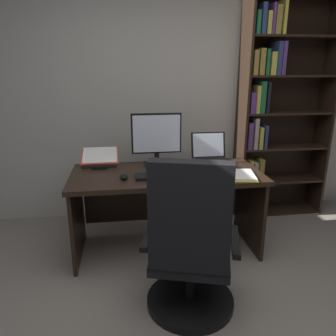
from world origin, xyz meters
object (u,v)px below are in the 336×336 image
object	(u,v)px
pen	(191,167)
notepad	(189,168)
open_binder	(229,175)
monitor	(157,139)
computer_mouse	(124,177)
bookshelf	(274,112)
keyboard	(161,176)
laptop	(211,157)
desk	(165,191)
reading_stand_with_book	(100,157)
office_chair	(190,252)

from	to	relation	value
pen	notepad	bearing A→B (deg)	180.00
open_binder	pen	bearing A→B (deg)	145.89
monitor	computer_mouse	xyz separation A→B (m)	(-0.30, -0.36, -0.21)
bookshelf	keyboard	world-z (taller)	bookshelf
computer_mouse	notepad	xyz separation A→B (m)	(0.56, 0.20, -0.02)
bookshelf	monitor	world-z (taller)	bookshelf
laptop	open_binder	xyz separation A→B (m)	(0.04, -0.42, -0.04)
desk	laptop	size ratio (longest dim) A/B	4.86
bookshelf	open_binder	bearing A→B (deg)	-131.78
reading_stand_with_book	pen	bearing A→B (deg)	-16.53
open_binder	laptop	bearing A→B (deg)	105.15
computer_mouse	notepad	distance (m)	0.60
keyboard	pen	distance (m)	0.35
office_chair	keyboard	xyz separation A→B (m)	(-0.10, 0.70, 0.28)
monitor	open_binder	distance (m)	0.72
keyboard	desk	bearing A→B (deg)	74.46
monitor	pen	xyz separation A→B (m)	(0.28, -0.16, -0.22)
laptop	open_binder	size ratio (longest dim) A/B	0.70
notepad	pen	bearing A→B (deg)	0.00
bookshelf	pen	size ratio (longest dim) A/B	16.04
open_binder	monitor	bearing A→B (deg)	153.10
reading_stand_with_book	pen	distance (m)	0.83
monitor	reading_stand_with_book	xyz separation A→B (m)	(-0.51, 0.08, -0.16)
office_chair	reading_stand_with_book	bearing A→B (deg)	134.36
monitor	bookshelf	bearing A→B (deg)	18.03
laptop	open_binder	bearing A→B (deg)	-85.12
monitor	computer_mouse	world-z (taller)	monitor
office_chair	reading_stand_with_book	size ratio (longest dim) A/B	3.27
keyboard	computer_mouse	size ratio (longest dim) A/B	4.04
computer_mouse	open_binder	bearing A→B (deg)	-3.39
desk	monitor	size ratio (longest dim) A/B	3.42
notepad	pen	size ratio (longest dim) A/B	1.50
office_chair	monitor	distance (m)	1.18
desk	notepad	bearing A→B (deg)	-0.06
office_chair	computer_mouse	size ratio (longest dim) A/B	10.46
monitor	keyboard	size ratio (longest dim) A/B	1.11
bookshelf	notepad	size ratio (longest dim) A/B	10.69
desk	office_chair	bearing A→B (deg)	-87.49
bookshelf	keyboard	distance (m)	1.56
monitor	pen	size ratio (longest dim) A/B	3.34
laptop	keyboard	distance (m)	0.63
desk	bookshelf	bearing A→B (deg)	25.13
bookshelf	reading_stand_with_book	bearing A→B (deg)	-169.24
keyboard	reading_stand_with_book	bearing A→B (deg)	139.21
notepad	office_chair	bearing A→B (deg)	-100.46
bookshelf	office_chair	distance (m)	2.02
desk	bookshelf	world-z (taller)	bookshelf
laptop	computer_mouse	xyz separation A→B (m)	(-0.81, -0.37, -0.04)
bookshelf	pen	bearing A→B (deg)	-150.07
keyboard	pen	world-z (taller)	keyboard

